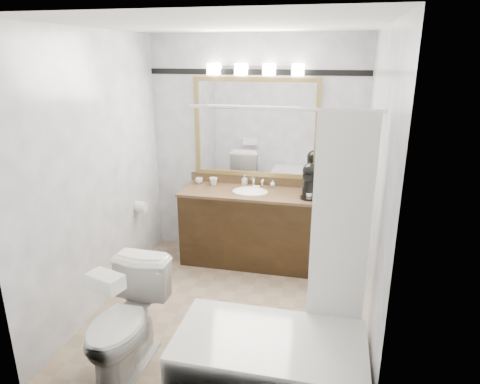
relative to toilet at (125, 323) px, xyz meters
name	(u,v)px	position (x,y,z in m)	size (l,w,h in m)	color
room	(227,182)	(0.54, 0.92, 0.84)	(2.42, 2.62, 2.52)	tan
vanity	(250,225)	(0.54, 1.94, 0.04)	(1.53, 0.58, 0.97)	black
mirror	(255,128)	(0.54, 2.20, 1.09)	(1.40, 0.04, 1.10)	#A4894A
vanity_light_bar	(255,69)	(0.54, 2.15, 1.73)	(1.02, 0.14, 0.12)	silver
accent_stripe	(256,72)	(0.54, 2.21, 1.69)	(2.40, 0.01, 0.06)	black
bathtub	(273,357)	(1.10, 0.02, -0.12)	(1.30, 0.75, 1.96)	white
tp_roll	(141,207)	(-0.60, 1.58, 0.29)	(0.12, 0.12, 0.11)	white
toilet	(125,323)	(0.00, 0.00, 0.00)	(0.45, 0.79, 0.81)	white
tissue_box	(105,281)	(0.00, -0.20, 0.46)	(0.25, 0.13, 0.10)	white
coffee_maker	(310,180)	(1.19, 1.88, 0.63)	(0.19, 0.24, 0.36)	black
cup_left	(199,180)	(-0.10, 2.10, 0.48)	(0.08, 0.08, 0.07)	white
cup_right	(214,181)	(0.09, 2.07, 0.49)	(0.09, 0.09, 0.09)	white
soap_bottle_a	(245,180)	(0.44, 2.15, 0.50)	(0.05, 0.05, 0.12)	white
soap_bottle_b	(273,183)	(0.76, 2.15, 0.48)	(0.06, 0.06, 0.08)	white
soap_bar	(256,187)	(0.58, 2.05, 0.46)	(0.08, 0.05, 0.03)	beige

